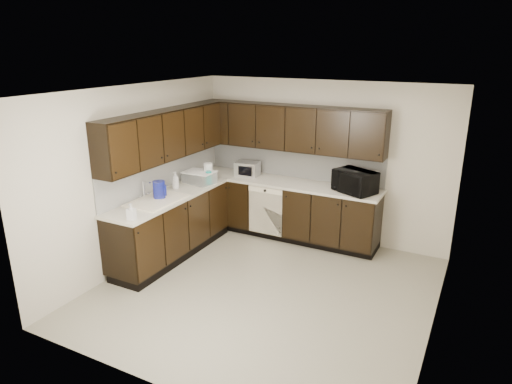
{
  "coord_description": "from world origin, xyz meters",
  "views": [
    {
      "loc": [
        2.27,
        -4.64,
        2.99
      ],
      "look_at": [
        -0.45,
        0.6,
        1.08
      ],
      "focal_mm": 32.0,
      "sensor_mm": 36.0,
      "label": 1
    }
  ],
  "objects_px": {
    "storage_bin": "(199,177)",
    "sink": "(156,205)",
    "toaster_oven": "(247,169)",
    "microwave": "(355,182)",
    "blue_pitcher": "(159,190)"
  },
  "relations": [
    {
      "from": "sink",
      "to": "microwave",
      "type": "relative_size",
      "value": 1.4
    },
    {
      "from": "sink",
      "to": "microwave",
      "type": "height_order",
      "value": "microwave"
    },
    {
      "from": "sink",
      "to": "storage_bin",
      "type": "relative_size",
      "value": 1.82
    },
    {
      "from": "blue_pitcher",
      "to": "sink",
      "type": "bearing_deg",
      "value": -81.49
    },
    {
      "from": "microwave",
      "to": "toaster_oven",
      "type": "height_order",
      "value": "microwave"
    },
    {
      "from": "storage_bin",
      "to": "blue_pitcher",
      "type": "bearing_deg",
      "value": -93.29
    },
    {
      "from": "storage_bin",
      "to": "blue_pitcher",
      "type": "xyz_separation_m",
      "value": [
        -0.05,
        -0.91,
        0.04
      ]
    },
    {
      "from": "toaster_oven",
      "to": "blue_pitcher",
      "type": "height_order",
      "value": "blue_pitcher"
    },
    {
      "from": "toaster_oven",
      "to": "microwave",
      "type": "bearing_deg",
      "value": -9.03
    },
    {
      "from": "microwave",
      "to": "blue_pitcher",
      "type": "relative_size",
      "value": 2.27
    },
    {
      "from": "toaster_oven",
      "to": "storage_bin",
      "type": "height_order",
      "value": "toaster_oven"
    },
    {
      "from": "microwave",
      "to": "toaster_oven",
      "type": "xyz_separation_m",
      "value": [
        -1.8,
        0.06,
        -0.05
      ]
    },
    {
      "from": "storage_bin",
      "to": "sink",
      "type": "bearing_deg",
      "value": -91.92
    },
    {
      "from": "microwave",
      "to": "storage_bin",
      "type": "distance_m",
      "value": 2.36
    },
    {
      "from": "toaster_oven",
      "to": "sink",
      "type": "bearing_deg",
      "value": -113.43
    }
  ]
}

